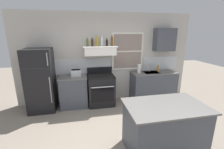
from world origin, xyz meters
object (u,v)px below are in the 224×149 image
at_px(stove_range, 101,89).
at_px(dish_soap_bottle, 158,68).
at_px(bottle_olive_oil_square, 87,43).
at_px(bottle_balsamic_dark, 107,43).
at_px(refrigerator, 41,80).
at_px(bottle_champagne_gold_foil, 97,41).
at_px(toaster, 76,73).
at_px(bottle_amber_wine, 112,41).
at_px(paper_towel_roll, 139,69).
at_px(kitchen_island, 164,128).
at_px(bottle_clear_tall, 102,41).
at_px(bottle_brown_stout, 92,43).

xyz_separation_m(stove_range, dish_soap_bottle, (1.88, 0.14, 0.54)).
xyz_separation_m(bottle_olive_oil_square, bottle_balsamic_dark, (0.55, -0.04, -0.01)).
xyz_separation_m(refrigerator, bottle_champagne_gold_foil, (1.58, 0.18, 1.01)).
bearing_deg(toaster, bottle_champagne_gold_foil, 10.13).
xyz_separation_m(toaster, bottle_champagne_gold_foil, (0.64, 0.11, 0.87)).
relative_size(bottle_amber_wine, paper_towel_roll, 1.12).
bearing_deg(kitchen_island, paper_towel_roll, 81.02).
bearing_deg(refrigerator, bottle_balsamic_dark, 2.87).
bearing_deg(bottle_amber_wine, refrigerator, -176.96).
bearing_deg(paper_towel_roll, refrigerator, -178.79).
distance_m(bottle_olive_oil_square, bottle_clear_tall, 0.41).
xyz_separation_m(stove_range, kitchen_island, (0.85, -2.13, -0.01)).
bearing_deg(dish_soap_bottle, stove_range, -175.82).
bearing_deg(paper_towel_roll, dish_soap_bottle, 8.33).
bearing_deg(bottle_clear_tall, refrigerator, -175.70).
relative_size(bottle_brown_stout, dish_soap_bottle, 1.34).
xyz_separation_m(bottle_balsamic_dark, kitchen_island, (0.65, -2.20, -1.38)).
bearing_deg(kitchen_island, toaster, 125.65).
relative_size(bottle_champagne_gold_foil, kitchen_island, 0.22).
xyz_separation_m(bottle_brown_stout, bottle_champagne_gold_foil, (0.14, 0.06, 0.03)).
distance_m(stove_range, paper_towel_roll, 1.33).
relative_size(bottle_brown_stout, bottle_amber_wine, 0.80).
height_order(stove_range, dish_soap_bottle, same).
bearing_deg(toaster, bottle_amber_wine, 2.25).
height_order(stove_range, bottle_clear_tall, bottle_clear_tall).
relative_size(bottle_champagne_gold_foil, paper_towel_roll, 1.13).
xyz_separation_m(refrigerator, kitchen_island, (2.50, -2.11, -0.40)).
height_order(refrigerator, bottle_brown_stout, bottle_brown_stout).
bearing_deg(refrigerator, toaster, 3.91).
height_order(stove_range, bottle_brown_stout, bottle_brown_stout).
distance_m(bottle_olive_oil_square, bottle_champagne_gold_foil, 0.28).
distance_m(bottle_clear_tall, bottle_balsamic_dark, 0.15).
xyz_separation_m(stove_range, bottle_amber_wine, (0.35, 0.08, 1.41)).
relative_size(bottle_brown_stout, bottle_balsamic_dark, 1.08).
xyz_separation_m(bottle_brown_stout, paper_towel_roll, (1.40, -0.06, -0.80)).
distance_m(bottle_champagne_gold_foil, kitchen_island, 2.84).
bearing_deg(refrigerator, stove_range, 0.79).
xyz_separation_m(bottle_champagne_gold_foil, paper_towel_roll, (1.26, -0.12, -0.83)).
bearing_deg(bottle_clear_tall, stove_range, -120.82).
height_order(bottle_balsamic_dark, dish_soap_bottle, bottle_balsamic_dark).
bearing_deg(refrigerator, bottle_champagne_gold_foil, 6.44).
xyz_separation_m(bottle_champagne_gold_foil, dish_soap_bottle, (1.95, -0.02, -0.87)).
xyz_separation_m(bottle_balsamic_dark, bottle_amber_wine, (0.15, 0.01, 0.03)).
bearing_deg(dish_soap_bottle, bottle_olive_oil_square, -179.22).
height_order(bottle_amber_wine, kitchen_island, bottle_amber_wine).
bearing_deg(dish_soap_bottle, paper_towel_roll, -171.67).
distance_m(bottle_champagne_gold_foil, bottle_balsamic_dark, 0.28).
height_order(paper_towel_roll, kitchen_island, paper_towel_roll).
bearing_deg(refrigerator, paper_towel_roll, 1.21).
xyz_separation_m(bottle_olive_oil_square, bottle_brown_stout, (0.14, -0.01, -0.00)).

